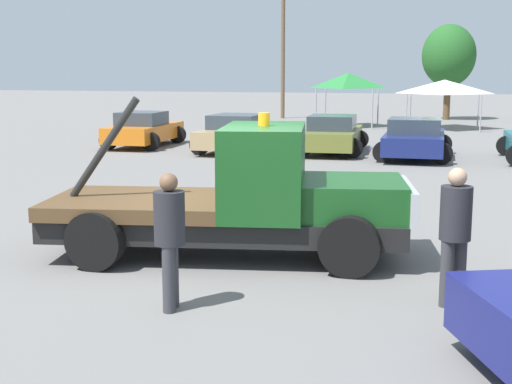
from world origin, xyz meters
name	(u,v)px	position (x,y,z in m)	size (l,w,h in m)	color
ground_plane	(226,256)	(0.00, 0.00, 0.00)	(160.00, 160.00, 0.00)	slate
tow_truck	(247,200)	(0.33, 0.06, 0.90)	(5.90, 2.95, 2.51)	black
person_near_truck	(455,227)	(3.47, -1.56, 1.01)	(0.39, 0.39, 1.74)	#38383D
person_at_hood	(170,232)	(0.13, -2.64, 0.98)	(0.38, 0.38, 1.70)	#38383D
parked_car_orange	(144,130)	(-7.99, 14.76, 0.65)	(2.43, 4.29, 1.34)	orange
parked_car_tan	(239,133)	(-4.02, 14.20, 0.65)	(2.60, 4.75, 1.34)	tan
parked_car_olive	(333,135)	(-0.65, 14.59, 0.65)	(2.52, 4.64, 1.34)	olive
parked_car_navy	(415,139)	(2.25, 13.77, 0.65)	(2.51, 4.45, 1.34)	navy
canopy_tent_green	(348,81)	(-1.77, 26.50, 2.37)	(2.90, 2.90, 2.76)	#9E9EA3
canopy_tent_white	(445,87)	(3.03, 26.42, 2.08)	(3.50, 3.50, 2.43)	#9E9EA3
tree_center	(449,56)	(3.13, 33.27, 3.71)	(3.10, 3.10, 5.54)	brown
utility_pole	(283,39)	(-6.49, 31.89, 4.71)	(2.20, 0.24, 8.90)	brown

